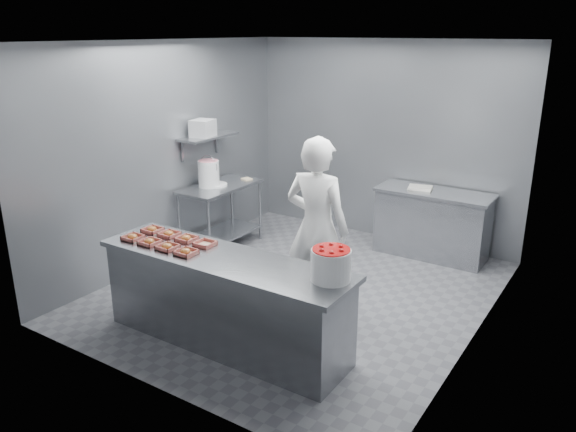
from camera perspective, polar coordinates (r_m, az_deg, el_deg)
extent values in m
plane|color=#4C4C51|center=(6.63, 1.15, -7.61)|extent=(4.50, 4.50, 0.00)
plane|color=white|center=(5.96, 1.32, 17.36)|extent=(4.50, 4.50, 0.00)
cube|color=slate|center=(8.10, 9.73, 7.42)|extent=(4.00, 0.04, 2.80)
cube|color=slate|center=(7.37, -12.18, 6.19)|extent=(0.04, 4.50, 2.80)
cube|color=slate|center=(5.41, 19.55, 1.11)|extent=(0.04, 4.50, 2.80)
cube|color=slate|center=(5.27, -6.61, -4.42)|extent=(2.60, 0.70, 0.05)
cube|color=slate|center=(5.46, -6.43, -8.78)|extent=(2.50, 0.64, 0.85)
cube|color=slate|center=(7.69, -6.92, 2.98)|extent=(0.60, 1.20, 0.04)
cube|color=slate|center=(7.89, -6.73, -1.78)|extent=(0.56, 1.15, 0.03)
cylinder|color=slate|center=(7.59, -11.00, -0.92)|extent=(0.04, 0.04, 0.88)
cylinder|color=slate|center=(7.25, -8.02, -1.67)|extent=(0.04, 0.04, 0.88)
cylinder|color=slate|center=(8.38, -5.74, 1.20)|extent=(0.04, 0.04, 0.88)
cylinder|color=slate|center=(8.08, -2.85, 0.61)|extent=(0.04, 0.04, 0.88)
cube|color=slate|center=(7.59, 14.67, 2.27)|extent=(1.50, 0.60, 0.05)
cube|color=slate|center=(7.72, 14.40, -0.94)|extent=(1.44, 0.55, 0.85)
cube|color=slate|center=(7.65, -8.11, 8.00)|extent=(0.35, 0.90, 0.03)
cube|color=tan|center=(5.86, -15.47, -2.12)|extent=(0.18, 0.18, 0.04)
cube|color=white|center=(5.84, -15.06, -2.26)|extent=(0.10, 0.06, 0.00)
ellipsoid|color=#C27B30|center=(5.86, -15.54, -2.01)|extent=(0.10, 0.10, 0.05)
cube|color=tan|center=(5.69, -13.85, -2.60)|extent=(0.18, 0.18, 0.04)
cube|color=white|center=(5.67, -13.42, -2.75)|extent=(0.10, 0.06, 0.00)
ellipsoid|color=#C27B30|center=(5.69, -13.93, -2.49)|extent=(0.10, 0.10, 0.05)
cube|color=tan|center=(5.53, -12.13, -3.11)|extent=(0.18, 0.18, 0.04)
cube|color=white|center=(5.51, -11.68, -3.26)|extent=(0.10, 0.06, 0.00)
ellipsoid|color=#C27B30|center=(5.53, -12.21, -2.99)|extent=(0.10, 0.10, 0.05)
cube|color=tan|center=(5.37, -10.30, -3.64)|extent=(0.18, 0.18, 0.04)
cube|color=white|center=(5.35, -9.84, -3.80)|extent=(0.10, 0.06, 0.00)
ellipsoid|color=#C27B30|center=(5.37, -10.39, -3.52)|extent=(0.10, 0.10, 0.05)
cube|color=tan|center=(6.03, -13.60, -1.39)|extent=(0.18, 0.18, 0.04)
cube|color=white|center=(6.01, -13.19, -1.52)|extent=(0.10, 0.06, 0.00)
ellipsoid|color=#C27B30|center=(6.03, -13.67, -1.28)|extent=(0.10, 0.10, 0.05)
cube|color=tan|center=(5.86, -11.97, -1.83)|extent=(0.18, 0.18, 0.04)
cube|color=white|center=(5.85, -11.55, -1.97)|extent=(0.10, 0.06, 0.00)
ellipsoid|color=#C27B30|center=(5.87, -12.05, -1.72)|extent=(0.10, 0.10, 0.05)
cube|color=tan|center=(5.70, -10.25, -2.30)|extent=(0.18, 0.18, 0.04)
cube|color=white|center=(5.69, -9.81, -2.44)|extent=(0.10, 0.06, 0.00)
ellipsoid|color=#C27B30|center=(5.71, -10.33, -2.19)|extent=(0.10, 0.10, 0.05)
cube|color=tan|center=(5.55, -8.43, -2.79)|extent=(0.18, 0.18, 0.04)
cube|color=white|center=(5.54, -7.97, -2.94)|extent=(0.10, 0.06, 0.00)
imported|color=white|center=(5.80, 2.94, -1.24)|extent=(0.72, 0.49, 1.92)
cylinder|color=silver|center=(4.73, 4.39, -4.99)|extent=(0.34, 0.34, 0.27)
cylinder|color=red|center=(4.68, 4.42, -3.58)|extent=(0.32, 0.32, 0.04)
cylinder|color=silver|center=(7.59, -8.06, 4.27)|extent=(0.28, 0.28, 0.35)
cylinder|color=pink|center=(7.55, -8.12, 5.54)|extent=(0.26, 0.26, 0.02)
torus|color=slate|center=(7.56, -8.09, 5.05)|extent=(0.30, 0.01, 0.30)
cylinder|color=silver|center=(7.67, -7.43, 3.17)|extent=(0.44, 0.44, 0.03)
cube|color=#CCB28C|center=(7.94, -4.22, 3.78)|extent=(0.16, 0.15, 0.02)
cube|color=gray|center=(7.55, -8.66, 8.82)|extent=(0.31, 0.34, 0.22)
cube|color=silver|center=(7.64, 13.30, 2.82)|extent=(0.34, 0.27, 0.04)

